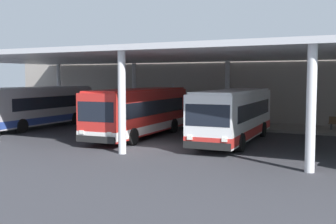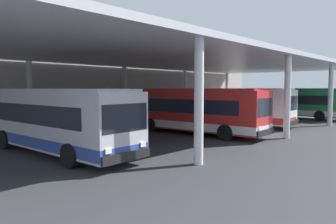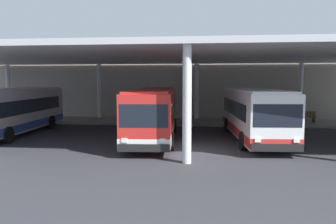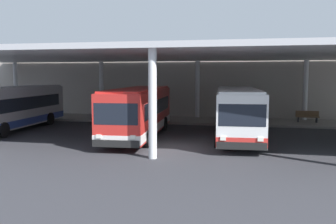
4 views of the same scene
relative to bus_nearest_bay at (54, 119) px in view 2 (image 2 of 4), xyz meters
The scene contains 11 objects.
ground_plane 12.96m from the bus_nearest_bay, 19.05° to the right, with size 200.00×200.00×0.00m, color #333338.
platform_kerb 14.40m from the bus_nearest_bay, 31.86° to the left, with size 42.00×4.50×0.18m, color gray.
station_building_facade 16.34m from the bus_nearest_bay, 41.64° to the left, with size 48.00×1.60×6.43m, color #ADA399.
canopy_shelter 12.75m from the bus_nearest_bay, ahead, with size 40.00×17.00×5.55m.
bus_nearest_bay is the anchor object (origin of this frame).
bus_second_bay 9.80m from the bus_nearest_bay, ahead, with size 3.22×10.67×3.17m.
bus_middle_bay 15.97m from the bus_nearest_bay, ahead, with size 3.24×10.68×3.17m.
bus_far_bay 26.38m from the bus_nearest_bay, ahead, with size 3.31×10.69×3.17m.
bench_waiting 22.71m from the bus_nearest_bay, 19.62° to the left, with size 1.80×0.45×0.92m.
trash_bin 26.46m from the bus_nearest_bay, 16.54° to the left, with size 0.52×0.52×0.98m.
banner_sign 10.71m from the bus_nearest_bay, 39.05° to the left, with size 0.70×0.12×3.20m.
Camera 2 is at (-19.68, -10.35, 3.21)m, focal length 33.55 mm.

